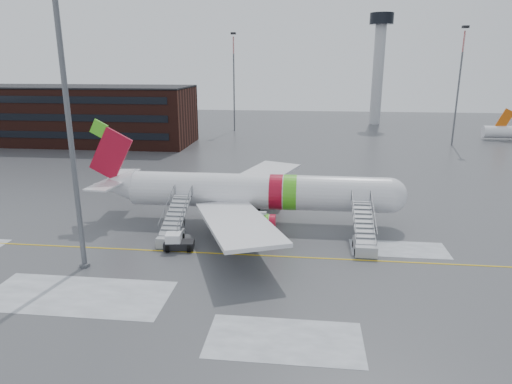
# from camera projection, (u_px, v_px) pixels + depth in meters

# --- Properties ---
(ground) EXTENTS (260.00, 260.00, 0.00)m
(ground) POSITION_uv_depth(u_px,v_px,m) (188.00, 248.00, 43.65)
(ground) COLOR #494C4F
(ground) RESTS_ON ground
(airliner) EXTENTS (35.03, 32.97, 11.18)m
(airliner) POSITION_uv_depth(u_px,v_px,m) (249.00, 192.00, 50.03)
(airliner) COLOR white
(airliner) RESTS_ON ground
(airstair_fwd) EXTENTS (2.05, 7.70, 3.48)m
(airstair_fwd) POSITION_uv_depth(u_px,v_px,m) (364.00, 238.00, 43.14)
(airstair_fwd) COLOR #ABAEB3
(airstair_fwd) RESTS_ON ground
(airstair_aft) EXTENTS (2.05, 7.70, 3.48)m
(airstair_aft) POSITION_uv_depth(u_px,v_px,m) (173.00, 230.00, 45.18)
(airstair_aft) COLOR #A4A7AB
(airstair_aft) RESTS_ON ground
(pushback_tug) EXTENTS (2.98, 2.40, 1.60)m
(pushback_tug) POSITION_uv_depth(u_px,v_px,m) (177.00, 242.00, 43.13)
(pushback_tug) COLOR black
(pushback_tug) RESTS_ON ground
(light_mast_near) EXTENTS (1.20, 1.20, 28.59)m
(light_mast_near) POSITION_uv_depth(u_px,v_px,m) (66.00, 95.00, 35.65)
(light_mast_near) COLOR #595B60
(light_mast_near) RESTS_ON ground
(terminal_building) EXTENTS (62.00, 16.11, 12.30)m
(terminal_building) POSITION_uv_depth(u_px,v_px,m) (50.00, 114.00, 99.40)
(terminal_building) COLOR #3F1E16
(terminal_building) RESTS_ON ground
(control_tower) EXTENTS (6.40, 6.40, 30.00)m
(control_tower) POSITION_uv_depth(u_px,v_px,m) (379.00, 56.00, 126.01)
(control_tower) COLOR #B2B5BA
(control_tower) RESTS_ON ground
(light_mast_far_ne) EXTENTS (1.20, 1.20, 24.25)m
(light_mast_far_ne) POSITION_uv_depth(u_px,v_px,m) (459.00, 79.00, 94.51)
(light_mast_far_ne) COLOR #595B60
(light_mast_far_ne) RESTS_ON ground
(light_mast_far_n) EXTENTS (1.20, 1.20, 24.25)m
(light_mast_far_n) POSITION_uv_depth(u_px,v_px,m) (234.00, 76.00, 115.26)
(light_mast_far_n) COLOR #595B60
(light_mast_far_n) RESTS_ON ground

